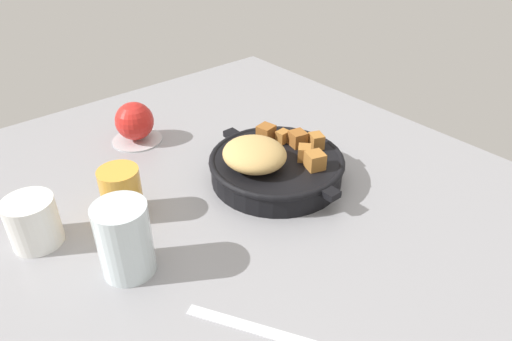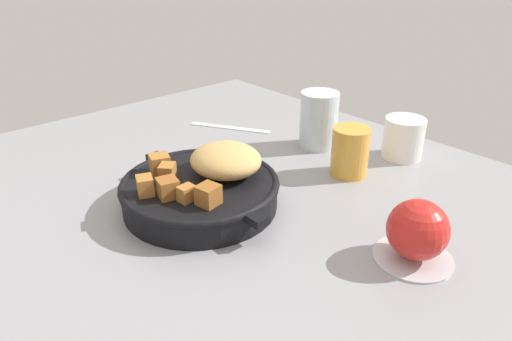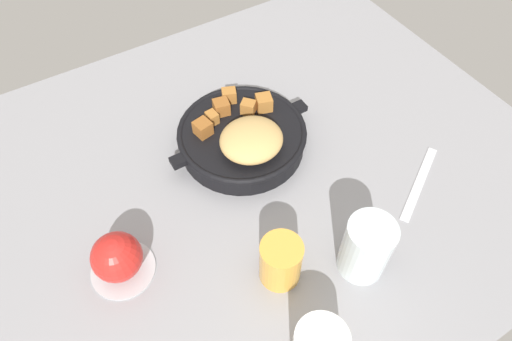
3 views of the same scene
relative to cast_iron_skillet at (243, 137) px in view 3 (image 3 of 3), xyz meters
The scene contains 7 objects.
ground_plane 7.14cm from the cast_iron_skillet, 91.86° to the left, with size 106.69×90.19×2.40cm, color gray.
cast_iron_skillet is the anchor object (origin of this frame).
saucer_plate 31.67cm from the cast_iron_skillet, 22.58° to the left, with size 10.26×10.26×0.60cm, color #B7BABF.
red_apple 31.54cm from the cast_iron_skillet, 22.58° to the left, with size 7.83×7.83×7.83cm, color red.
butter_knife 33.50cm from the cast_iron_skillet, 134.26° to the left, with size 18.28×1.60×0.36cm, color silver.
juice_glass_amber 26.80cm from the cast_iron_skillet, 72.33° to the left, with size 6.56×6.56×8.60cm, color gold.
water_glass_tall 31.15cm from the cast_iron_skillet, 97.06° to the left, with size 7.50×7.50×11.11cm, color silver.
Camera 3 is at (27.40, 44.34, 67.55)cm, focal length 31.99 mm.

